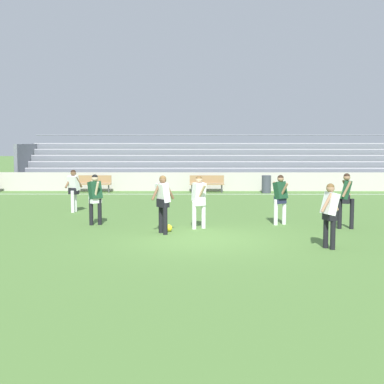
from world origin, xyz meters
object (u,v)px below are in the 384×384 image
at_px(bench_far_left, 207,182).
at_px(player_dark_pressing_high, 280,195).
at_px(bleacher_stand, 247,163).
at_px(player_white_overlapping, 74,187).
at_px(player_white_deep_cover, 163,199).
at_px(player_white_on_ball, 330,210).
at_px(soccer_ball, 169,228).
at_px(trash_bin, 266,184).
at_px(player_dark_challenging, 95,195).
at_px(player_dark_wide_left, 346,196).
at_px(player_white_wide_right, 199,197).
at_px(bench_near_wall_gap, 94,182).

bearing_deg(bench_far_left, player_dark_pressing_high, -78.73).
xyz_separation_m(bench_far_left, player_dark_pressing_high, (2.15, -10.81, 0.41)).
distance_m(bleacher_stand, player_white_overlapping, 14.29).
xyz_separation_m(player_white_deep_cover, player_white_on_ball, (4.33, -2.18, -0.04)).
bearing_deg(bleacher_stand, soccer_ball, -103.42).
bearing_deg(player_white_on_ball, trash_bin, 88.77).
relative_size(bleacher_stand, player_dark_pressing_high, 16.45).
xyz_separation_m(bleacher_stand, trash_bin, (0.58, -4.39, -0.89)).
relative_size(bleacher_stand, player_dark_challenging, 16.25).
xyz_separation_m(player_dark_pressing_high, player_dark_wide_left, (1.90, -0.82, 0.07)).
bearing_deg(player_white_deep_cover, bleacher_stand, 76.39).
relative_size(bench_far_left, player_dark_wide_left, 1.04).
distance_m(trash_bin, player_white_on_ball, 14.57).
relative_size(player_dark_pressing_high, player_white_overlapping, 1.00).
xyz_separation_m(player_dark_challenging, soccer_ball, (2.43, -1.26, -0.86)).
distance_m(player_white_wide_right, player_white_on_ball, 4.51).
relative_size(player_white_wide_right, player_white_deep_cover, 0.96).
xyz_separation_m(bench_near_wall_gap, player_white_on_ball, (8.71, -14.73, 0.44)).
relative_size(bleacher_stand, player_white_wide_right, 16.17).
xyz_separation_m(bleacher_stand, player_dark_pressing_high, (-0.36, -15.03, -0.39)).
relative_size(player_white_deep_cover, player_white_overlapping, 1.06).
relative_size(trash_bin, player_dark_wide_left, 0.53).
height_order(bench_near_wall_gap, player_white_on_ball, player_white_on_ball).
xyz_separation_m(bleacher_stand, bench_near_wall_gap, (-8.44, -4.22, -0.81)).
distance_m(player_white_overlapping, player_dark_challenging, 3.45).
height_order(bench_near_wall_gap, player_dark_pressing_high, player_dark_pressing_high).
height_order(player_dark_pressing_high, soccer_ball, player_dark_pressing_high).
bearing_deg(bleacher_stand, player_dark_challenging, -112.73).
xyz_separation_m(bench_far_left, player_white_deep_cover, (-1.54, -12.55, 0.48)).
bearing_deg(trash_bin, player_white_on_ball, -91.23).
bearing_deg(player_dark_pressing_high, bench_near_wall_gap, 126.78).
distance_m(player_dark_wide_left, soccer_ball, 5.56).
distance_m(player_dark_pressing_high, player_dark_challenging, 5.98).
distance_m(trash_bin, player_dark_wide_left, 11.52).
relative_size(bench_far_left, player_dark_challenging, 1.10).
relative_size(player_dark_wide_left, player_white_on_ball, 1.04).
distance_m(bleacher_stand, bench_near_wall_gap, 9.47).
distance_m(player_white_deep_cover, player_white_on_ball, 4.85).
bearing_deg(bench_far_left, soccer_ball, -96.54).
distance_m(player_white_wide_right, player_white_overlapping, 6.12).
bearing_deg(player_dark_pressing_high, player_dark_challenging, -178.90).
distance_m(player_white_wide_right, player_dark_wide_left, 4.54).
bearing_deg(bench_near_wall_gap, soccer_ball, -69.61).
bearing_deg(player_white_wide_right, bench_near_wall_gap, 115.07).
xyz_separation_m(player_white_wide_right, soccer_ball, (-0.91, -0.56, -0.87)).
bearing_deg(bleacher_stand, player_white_wide_right, -100.72).
height_order(player_white_overlapping, player_dark_wide_left, player_dark_wide_left).
bearing_deg(soccer_ball, player_white_wide_right, 31.50).
bearing_deg(player_dark_pressing_high, player_white_overlapping, 157.68).
bearing_deg(player_white_wide_right, soccer_ball, -148.50).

